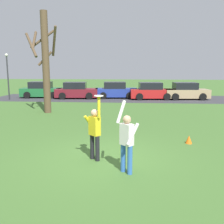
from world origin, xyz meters
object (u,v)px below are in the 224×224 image
(parked_car_red, at_px, (151,92))
(person_catcher, at_px, (95,130))
(parked_car_tan, at_px, (186,92))
(field_cone_orange, at_px, (189,139))
(person_defender, at_px, (127,139))
(lamppost_by_lot, at_px, (8,72))
(frisbee_disc, at_px, (99,96))
(parked_car_green, at_px, (42,90))
(parked_car_blue, at_px, (116,91))
(parked_car_maroon, at_px, (76,91))
(bare_tree_tall, at_px, (45,60))

(parked_car_red, bearing_deg, person_catcher, -105.28)
(parked_car_tan, xyz_separation_m, field_cone_orange, (-2.75, -14.73, -0.57))
(person_defender, relative_size, field_cone_orange, 6.39)
(field_cone_orange, bearing_deg, lamppost_by_lot, 137.24)
(frisbee_disc, bearing_deg, lamppost_by_lot, 125.21)
(parked_car_green, bearing_deg, parked_car_blue, -3.97)
(lamppost_by_lot, bearing_deg, person_defender, -54.03)
(person_catcher, height_order, parked_car_red, person_catcher)
(frisbee_disc, relative_size, lamppost_by_lot, 0.07)
(frisbee_disc, xyz_separation_m, field_cone_orange, (3.23, 2.25, -1.93))
(parked_car_maroon, height_order, parked_car_red, same)
(bare_tree_tall, relative_size, lamppost_by_lot, 1.52)
(parked_car_red, relative_size, parked_car_tan, 1.00)
(parked_car_green, height_order, parked_car_blue, same)
(person_catcher, relative_size, parked_car_maroon, 0.49)
(person_defender, xyz_separation_m, parked_car_tan, (5.10, 17.78, -0.25))
(person_catcher, relative_size, lamppost_by_lot, 0.49)
(bare_tree_tall, height_order, field_cone_orange, bare_tree_tall)
(parked_car_green, distance_m, field_cone_orange, 18.87)
(parked_car_tan, relative_size, bare_tree_tall, 0.66)
(parked_car_blue, bearing_deg, parked_car_tan, -9.18)
(parked_car_blue, height_order, parked_car_tan, same)
(bare_tree_tall, bearing_deg, parked_car_green, 112.42)
(bare_tree_tall, height_order, lamppost_by_lot, bare_tree_tall)
(parked_car_tan, xyz_separation_m, bare_tree_tall, (-10.69, -8.38, 2.70))
(parked_car_red, bearing_deg, parked_car_tan, -1.57)
(person_defender, distance_m, lamppost_by_lot, 19.67)
(person_defender, xyz_separation_m, lamppost_by_lot, (-11.52, 15.87, 1.60))
(parked_car_blue, bearing_deg, lamppost_by_lot, -172.15)
(parked_car_green, xyz_separation_m, parked_car_tan, (14.24, -0.23, 0.00))
(parked_car_green, height_order, lamppost_by_lot, lamppost_by_lot)
(frisbee_disc, bearing_deg, parked_car_red, 80.87)
(person_defender, distance_m, parked_car_green, 20.20)
(lamppost_by_lot, relative_size, field_cone_orange, 13.31)
(person_catcher, distance_m, bare_tree_tall, 9.91)
(person_defender, xyz_separation_m, bare_tree_tall, (-5.58, 9.40, 2.45))
(lamppost_by_lot, xyz_separation_m, field_cone_orange, (13.87, -12.82, -2.43))
(parked_car_red, height_order, field_cone_orange, parked_car_red)
(person_defender, xyz_separation_m, field_cone_orange, (2.35, 3.04, -0.82))
(parked_car_red, bearing_deg, person_defender, -101.41)
(parked_car_tan, distance_m, bare_tree_tall, 13.84)
(lamppost_by_lot, bearing_deg, parked_car_tan, 6.56)
(person_defender, height_order, field_cone_orange, person_defender)
(person_defender, bearing_deg, parked_car_red, -53.82)
(person_defender, relative_size, lamppost_by_lot, 0.48)
(person_catcher, height_order, lamppost_by_lot, lamppost_by_lot)
(parked_car_green, relative_size, field_cone_orange, 13.29)
(parked_car_tan, bearing_deg, lamppost_by_lot, -178.95)
(parked_car_green, distance_m, lamppost_by_lot, 3.70)
(parked_car_green, bearing_deg, parked_car_tan, -6.44)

